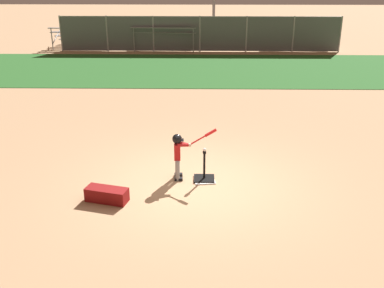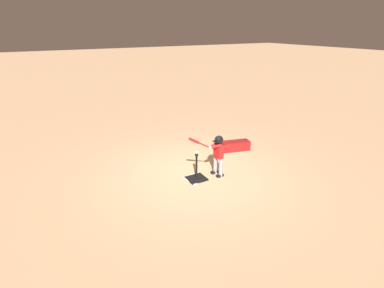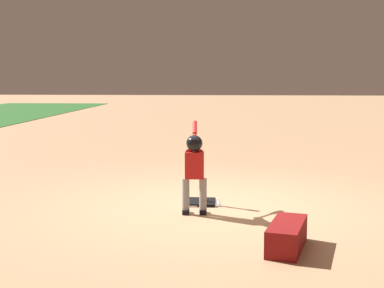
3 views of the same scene
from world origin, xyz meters
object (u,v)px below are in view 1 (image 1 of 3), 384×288
at_px(bleachers_left_center, 85,36).
at_px(equipment_bag, 107,195).
at_px(batter_child, 179,151).
at_px(bleachers_center, 166,37).
at_px(batting_tee, 204,176).
at_px(baseball, 204,150).
at_px(bleachers_far_right, 298,36).

distance_m(bleachers_left_center, equipment_bag, 18.39).
xyz_separation_m(batter_child, equipment_bag, (-1.40, -1.05, -0.52)).
bearing_deg(bleachers_center, equipment_bag, -89.79).
relative_size(batting_tee, equipment_bag, 0.80).
bearing_deg(bleachers_left_center, batting_tee, -68.48).
relative_size(bleachers_center, equipment_bag, 4.23).
bearing_deg(batter_child, bleachers_center, 95.19).
height_order(bleachers_center, equipment_bag, bleachers_center).
xyz_separation_m(batter_child, baseball, (0.55, -0.06, 0.05)).
bearing_deg(equipment_bag, bleachers_left_center, 119.53).
relative_size(baseball, bleachers_far_right, 0.02).
xyz_separation_m(baseball, bleachers_left_center, (-6.62, 16.79, -0.12)).
bearing_deg(batting_tee, bleachers_left_center, 111.52).
xyz_separation_m(batting_tee, equipment_bag, (-1.94, -0.99, 0.05)).
xyz_separation_m(batting_tee, bleachers_far_right, (5.39, 16.96, 0.49)).
distance_m(batter_child, baseball, 0.55).
relative_size(baseball, equipment_bag, 0.09).
xyz_separation_m(bleachers_left_center, bleachers_far_right, (12.01, 0.17, -0.01)).
height_order(bleachers_left_center, equipment_bag, bleachers_left_center).
bearing_deg(bleachers_left_center, batter_child, -70.04).
distance_m(batting_tee, bleachers_far_right, 17.80).
bearing_deg(equipment_bag, batter_child, 51.78).
bearing_deg(bleachers_center, batting_tee, -82.92).
bearing_deg(baseball, batting_tee, 0.00).
bearing_deg(bleachers_left_center, bleachers_center, -7.70).
bearing_deg(bleachers_far_right, batting_tee, -107.63).
bearing_deg(baseball, equipment_bag, -152.94).
distance_m(bleachers_center, equipment_bag, 17.16).
xyz_separation_m(baseball, bleachers_center, (-2.01, 16.16, -0.07)).
height_order(bleachers_left_center, bleachers_center, bleachers_center).
height_order(batter_child, bleachers_left_center, bleachers_left_center).
height_order(batting_tee, bleachers_far_right, bleachers_far_right).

